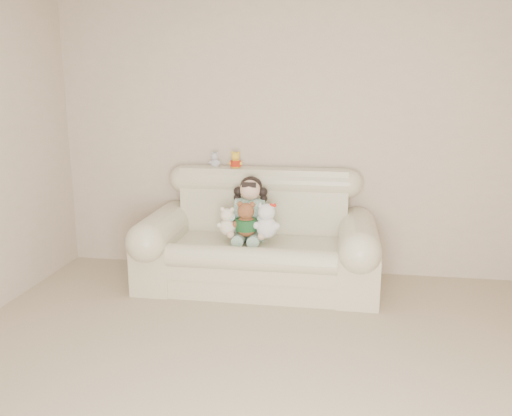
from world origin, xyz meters
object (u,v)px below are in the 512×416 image
(sofa, at_px, (258,231))
(cream_teddy, at_px, (227,219))
(seated_child, at_px, (250,208))
(brown_teddy, at_px, (246,216))
(white_cat, at_px, (267,217))

(sofa, relative_size, cream_teddy, 7.18)
(seated_child, distance_m, brown_teddy, 0.20)
(seated_child, bearing_deg, sofa, -47.67)
(cream_teddy, bearing_deg, sofa, 19.17)
(sofa, xyz_separation_m, white_cat, (0.10, -0.13, 0.17))
(sofa, distance_m, seated_child, 0.22)
(white_cat, bearing_deg, brown_teddy, 173.26)
(white_cat, bearing_deg, seated_child, 128.61)
(sofa, bearing_deg, brown_teddy, -126.77)
(seated_child, bearing_deg, cream_teddy, -135.63)
(seated_child, height_order, brown_teddy, seated_child)
(seated_child, bearing_deg, white_cat, -52.28)
(brown_teddy, xyz_separation_m, white_cat, (0.18, -0.02, 0.00))
(brown_teddy, bearing_deg, white_cat, -1.50)
(white_cat, bearing_deg, cream_teddy, 174.14)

